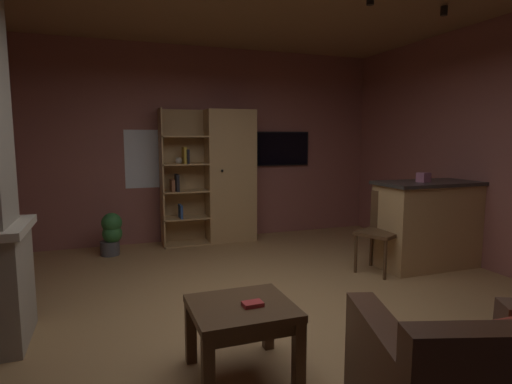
# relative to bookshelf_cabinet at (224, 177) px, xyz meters

# --- Properties ---
(floor) EXTENTS (5.79, 6.15, 0.02)m
(floor) POSITION_rel_bookshelf_cabinet_xyz_m (-0.37, -2.83, -0.98)
(floor) COLOR #A37A4C
(floor) RESTS_ON ground
(wall_back) EXTENTS (5.91, 0.06, 2.88)m
(wall_back) POSITION_rel_bookshelf_cabinet_xyz_m (-0.37, 0.27, 0.47)
(wall_back) COLOR #8E544C
(wall_back) RESTS_ON ground
(window_pane_back) EXTENTS (0.61, 0.01, 0.84)m
(window_pane_back) POSITION_rel_bookshelf_cabinet_xyz_m (-1.09, 0.24, 0.27)
(window_pane_back) COLOR white
(bookshelf_cabinet) EXTENTS (1.38, 0.41, 1.95)m
(bookshelf_cabinet) POSITION_rel_bookshelf_cabinet_xyz_m (0.00, 0.00, 0.00)
(bookshelf_cabinet) COLOR tan
(bookshelf_cabinet) RESTS_ON ground
(kitchen_bar_counter) EXTENTS (1.50, 0.63, 1.03)m
(kitchen_bar_counter) POSITION_rel_bookshelf_cabinet_xyz_m (2.08, -2.06, -0.45)
(kitchen_bar_counter) COLOR tan
(kitchen_bar_counter) RESTS_ON ground
(tissue_box) EXTENTS (0.13, 0.13, 0.11)m
(tissue_box) POSITION_rel_bookshelf_cabinet_xyz_m (1.83, -2.09, 0.12)
(tissue_box) COLOR #995972
(tissue_box) RESTS_ON kitchen_bar_counter
(coffee_table) EXTENTS (0.65, 0.60, 0.47)m
(coffee_table) POSITION_rel_bookshelf_cabinet_xyz_m (-0.86, -3.53, -0.59)
(coffee_table) COLOR #4C331E
(coffee_table) RESTS_ON ground
(table_book_0) EXTENTS (0.13, 0.09, 0.03)m
(table_book_0) POSITION_rel_bookshelf_cabinet_xyz_m (-0.80, -3.59, -0.48)
(table_book_0) COLOR #B22D2D
(table_book_0) RESTS_ON coffee_table
(dining_chair) EXTENTS (0.56, 0.56, 0.92)m
(dining_chair) POSITION_rel_bookshelf_cabinet_xyz_m (1.33, -2.03, -0.44)
(dining_chair) COLOR #4C331E
(dining_chair) RESTS_ON ground
(potted_floor_plant) EXTENTS (0.29, 0.27, 0.57)m
(potted_floor_plant) POSITION_rel_bookshelf_cabinet_xyz_m (-1.62, -0.27, -0.67)
(potted_floor_plant) COLOR #4C4C51
(potted_floor_plant) RESTS_ON ground
(wall_mounted_tv) EXTENTS (0.96, 0.06, 0.54)m
(wall_mounted_tv) POSITION_rel_bookshelf_cabinet_xyz_m (1.00, 0.21, 0.40)
(wall_mounted_tv) COLOR black
(track_light_spot_3) EXTENTS (0.07, 0.07, 0.09)m
(track_light_spot_3) POSITION_rel_bookshelf_cabinet_xyz_m (0.72, -2.53, 1.84)
(track_light_spot_3) COLOR black
(track_light_spot_4) EXTENTS (0.07, 0.07, 0.09)m
(track_light_spot_4) POSITION_rel_bookshelf_cabinet_xyz_m (1.62, -2.49, 1.84)
(track_light_spot_4) COLOR black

